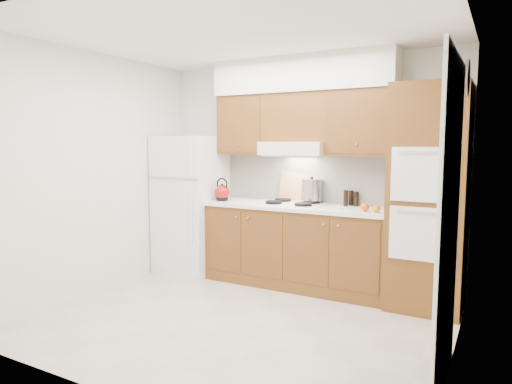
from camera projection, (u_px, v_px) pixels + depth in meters
floor at (241, 320)px, 4.23m from camera, size 3.60×3.60×0.00m
ceiling at (240, 31)px, 3.96m from camera, size 3.60×3.60×0.00m
wall_back at (305, 172)px, 5.40m from camera, size 3.60×0.02×2.60m
wall_left at (98, 174)px, 4.96m from camera, size 0.02×3.00×2.60m
wall_right at (458, 190)px, 3.23m from camera, size 0.02×3.00×2.60m
fridge at (191, 204)px, 5.81m from camera, size 0.75×0.72×1.72m
base_cabinets at (296, 247)px, 5.22m from camera, size 2.11×0.60×0.90m
countertop at (296, 207)px, 5.16m from camera, size 2.13×0.62×0.04m
backsplash at (306, 178)px, 5.38m from camera, size 2.11×0.03×0.56m
oven_cabinet at (428, 198)px, 4.45m from camera, size 0.70×0.65×2.20m
upper_cab_left at (246, 125)px, 5.54m from camera, size 0.63×0.33×0.70m
upper_cab_right at (362, 123)px, 4.86m from camera, size 0.73×0.33×0.70m
range_hood at (295, 148)px, 5.19m from camera, size 0.75×0.45×0.15m
upper_cab_over_hood at (298, 118)px, 5.20m from camera, size 0.75×0.33×0.55m
soffit at (302, 75)px, 5.12m from camera, size 2.13×0.36×0.40m
cooktop at (293, 204)px, 5.20m from camera, size 0.74×0.50×0.01m
doorway at (449, 233)px, 2.96m from camera, size 0.02×0.90×2.10m
wall_clock at (468, 78)px, 3.63m from camera, size 0.02×0.30×0.30m
kettle at (222, 192)px, 5.51m from camera, size 0.19×0.19×0.18m
cutting_board at (293, 185)px, 5.44m from camera, size 0.34×0.12×0.44m
stock_pot at (312, 190)px, 5.25m from camera, size 0.24×0.24×0.25m
condiment_a at (346, 198)px, 5.03m from camera, size 0.06×0.06×0.18m
condiment_b at (351, 198)px, 5.11m from camera, size 0.05×0.05×0.17m
condiment_c at (356, 199)px, 5.04m from camera, size 0.07×0.07×0.16m
orange_near at (377, 209)px, 4.57m from camera, size 0.08×0.08×0.07m
orange_far at (365, 207)px, 4.66m from camera, size 0.10×0.10×0.09m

